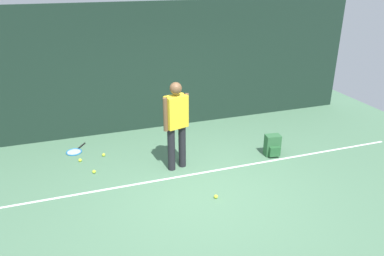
{
  "coord_description": "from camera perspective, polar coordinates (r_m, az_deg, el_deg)",
  "views": [
    {
      "loc": [
        -1.93,
        -5.22,
        3.53
      ],
      "look_at": [
        0.0,
        0.4,
        1.0
      ],
      "focal_mm": 35.04,
      "sensor_mm": 36.0,
      "label": 1
    }
  ],
  "objects": [
    {
      "name": "tennis_ball_by_fence",
      "position": [
        7.78,
        -16.66,
        -4.71
      ],
      "size": [
        0.07,
        0.07,
        0.07
      ],
      "primitive_type": "sphere",
      "color": "#CCE033",
      "rests_on": "ground"
    },
    {
      "name": "tennis_player",
      "position": [
        6.85,
        -2.4,
        1.07
      ],
      "size": [
        0.51,
        0.32,
        1.7
      ],
      "rotation": [
        0.0,
        0.0,
        0.26
      ],
      "color": "black",
      "rests_on": "ground"
    },
    {
      "name": "ground_plane",
      "position": [
        6.59,
        1.14,
        -9.32
      ],
      "size": [
        12.0,
        12.0,
        0.0
      ],
      "primitive_type": "plane",
      "color": "#4C7556"
    },
    {
      "name": "tennis_racket",
      "position": [
        8.22,
        -17.41,
        -3.42
      ],
      "size": [
        0.49,
        0.61,
        0.03
      ],
      "rotation": [
        0.0,
        0.0,
        4.13
      ],
      "color": "black",
      "rests_on": "ground"
    },
    {
      "name": "tennis_ball_near_player",
      "position": [
        7.87,
        -13.3,
        -3.99
      ],
      "size": [
        0.07,
        0.07,
        0.07
      ],
      "primitive_type": "sphere",
      "color": "#CCE033",
      "rests_on": "ground"
    },
    {
      "name": "court_line",
      "position": [
        7.02,
        -0.33,
        -7.14
      ],
      "size": [
        9.0,
        0.05,
        0.0
      ],
      "primitive_type": "cube",
      "color": "white",
      "rests_on": "ground"
    },
    {
      "name": "tennis_ball_far_left",
      "position": [
        6.36,
        3.66,
        -10.37
      ],
      "size": [
        0.07,
        0.07,
        0.07
      ],
      "primitive_type": "sphere",
      "color": "#CCE033",
      "rests_on": "ground"
    },
    {
      "name": "tennis_ball_mid_court",
      "position": [
        7.29,
        -14.69,
        -6.44
      ],
      "size": [
        0.07,
        0.07,
        0.07
      ],
      "primitive_type": "sphere",
      "color": "#CCE033",
      "rests_on": "ground"
    },
    {
      "name": "back_fence",
      "position": [
        8.7,
        -5.63,
        9.13
      ],
      "size": [
        10.0,
        0.1,
        2.9
      ],
      "primitive_type": "cube",
      "color": "#192D23",
      "rests_on": "ground"
    },
    {
      "name": "backpack",
      "position": [
        7.81,
        12.17,
        -2.67
      ],
      "size": [
        0.32,
        0.31,
        0.44
      ],
      "rotation": [
        0.0,
        0.0,
        6.15
      ],
      "color": "#2D6038",
      "rests_on": "ground"
    }
  ]
}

